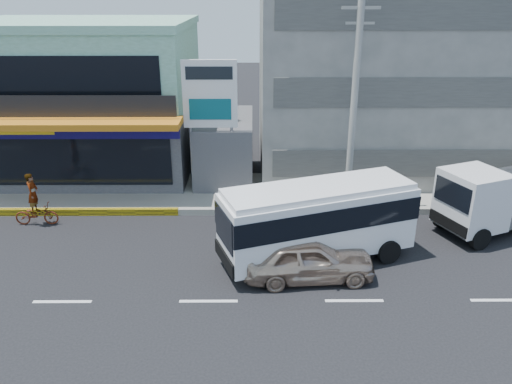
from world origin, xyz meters
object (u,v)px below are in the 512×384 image
billboard (210,102)px  tanker_truck (512,195)px  concrete_building (401,44)px  utility_pole_near (354,105)px  shop_building (86,101)px  sedan (308,258)px  satellite_dish (223,121)px  minibus (318,217)px  motorcycle_rider (35,208)px

billboard → tanker_truck: billboard is taller
concrete_building → utility_pole_near: bearing=-117.8°
concrete_building → tanker_truck: 11.18m
billboard → utility_pole_near: bearing=-15.5°
shop_building → tanker_truck: (20.87, -8.29, -2.41)m
concrete_building → sedan: concrete_building is taller
concrete_building → satellite_dish: concrete_building is taller
minibus → motorcycle_rider: 12.70m
concrete_building → minibus: size_ratio=2.05×
satellite_dish → tanker_truck: size_ratio=0.19×
concrete_building → satellite_dish: (-10.00, -4.00, -3.42)m
minibus → sedan: bearing=-108.9°
minibus → sedan: size_ratio=1.63×
concrete_building → utility_pole_near: (-4.00, -7.60, -1.85)m
utility_pole_near → concrete_building: bearing=62.2°
shop_building → tanker_truck: 22.59m
satellite_dish → tanker_truck: 14.08m
tanker_truck → utility_pole_near: bearing=165.7°
tanker_truck → motorcycle_rider: bearing=178.8°
shop_building → concrete_building: bearing=3.4°
concrete_building → billboard: (-10.50, -5.80, -2.07)m
shop_building → concrete_building: size_ratio=0.77×
shop_building → concrete_building: concrete_building is taller
billboard → minibus: bearing=-54.8°
concrete_building → minibus: 14.51m
concrete_building → satellite_dish: bearing=-158.2°
concrete_building → billboard: concrete_building is taller
satellite_dish → sedan: (3.55, -9.50, -2.76)m
shop_building → sedan: bearing=-47.1°
minibus → motorcycle_rider: (-12.23, 3.26, -1.05)m
shop_building → sedan: (11.55, -12.45, -3.18)m
concrete_building → tanker_truck: concrete_building is taller
utility_pole_near → minibus: utility_pole_near is taller
shop_building → minibus: shop_building is taller
shop_building → utility_pole_near: size_ratio=1.24×
sedan → tanker_truck: tanker_truck is taller
concrete_building → tanker_truck: (2.87, -9.35, -5.41)m
shop_building → billboard: bearing=-32.3°
shop_building → motorcycle_rider: 8.48m
billboard → motorcycle_rider: (-7.73, -3.11, -4.12)m
satellite_dish → shop_building: bearing=159.8°
billboard → tanker_truck: size_ratio=0.89×
motorcycle_rider → satellite_dish: bearing=30.8°
concrete_building → utility_pole_near: concrete_building is taller
concrete_building → sedan: (-6.45, -13.50, -6.18)m
utility_pole_near → tanker_truck: utility_pole_near is taller
billboard → minibus: billboard is taller
sedan → tanker_truck: size_ratio=0.62×
minibus → motorcycle_rider: size_ratio=3.19×
concrete_building → motorcycle_rider: concrete_building is taller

